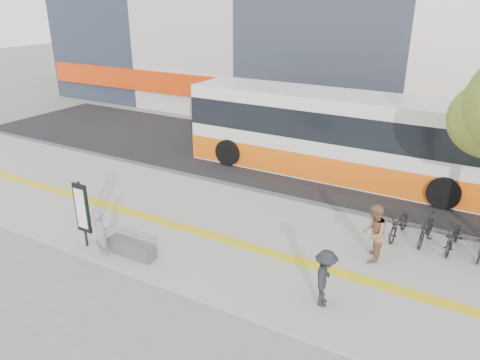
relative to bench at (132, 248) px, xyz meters
The scene contains 12 objects.
ground 2.88m from the bench, 24.78° to the left, with size 120.00×120.00×0.00m, color slate.
sidewalk 3.76m from the bench, 46.08° to the left, with size 40.00×7.00×0.08m, color gray.
tactile_strip 3.41m from the bench, 40.24° to the left, with size 40.00×0.45×0.01m, color gold.
street 10.53m from the bench, 75.70° to the left, with size 40.00×8.00×0.06m, color black.
curb 6.73m from the bench, 67.25° to the left, with size 40.00×0.25×0.14m, color #3C3D3F.
bench is the anchor object (origin of this frame).
signboard 1.94m from the bench, 169.19° to the right, with size 0.55×0.10×2.20m.
bus 10.27m from the bench, 72.44° to the left, with size 13.31×3.16×3.54m.
bicycle_row 9.91m from the bench, 31.65° to the left, with size 4.06×1.78×1.01m.
seated_woman 1.02m from the bench, 153.43° to the right, with size 0.53×0.35×1.45m, color black.
pedestrian_tan 7.24m from the bench, 27.62° to the left, with size 0.87×0.68×1.80m, color brown.
pedestrian_dark 5.95m from the bench, ahead, with size 1.01×0.58×1.56m, color black.
Camera 1 is at (6.23, -9.96, 7.45)m, focal length 34.05 mm.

